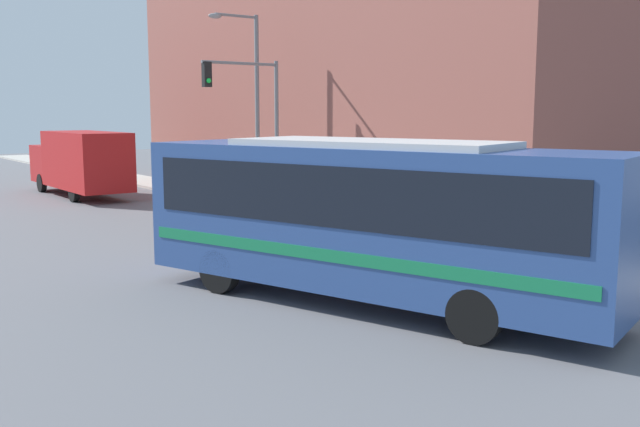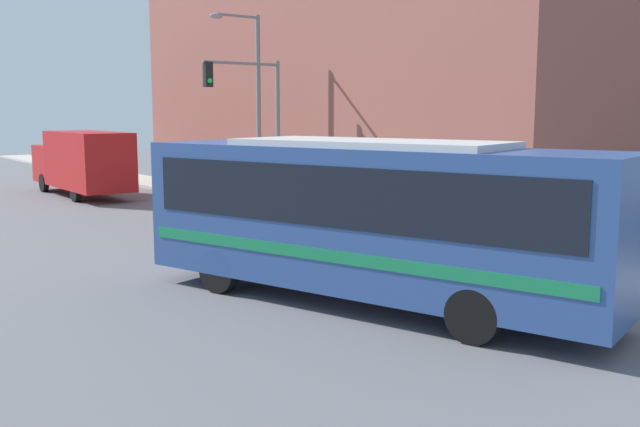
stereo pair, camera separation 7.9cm
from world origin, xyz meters
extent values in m
plane|color=slate|center=(0.00, 0.00, 0.00)|extent=(120.00, 120.00, 0.00)
cube|color=#B7B2A8|center=(5.73, 20.00, 0.07)|extent=(2.47, 70.00, 0.14)
cube|color=brown|center=(9.97, 14.32, 5.82)|extent=(6.00, 26.63, 11.64)
cube|color=#2D4C8C|center=(-0.80, -0.90, 1.82)|extent=(5.41, 10.41, 2.82)
cube|color=black|center=(-0.80, -0.90, 2.33)|extent=(5.20, 9.65, 1.17)
cube|color=#197F4C|center=(-0.80, -0.90, 1.20)|extent=(5.33, 10.04, 0.24)
cube|color=silver|center=(-0.80, -0.90, 3.29)|extent=(3.84, 6.00, 0.16)
cylinder|color=black|center=(-0.72, 2.43, 0.48)|extent=(0.56, 1.01, 0.97)
cylinder|color=black|center=(-2.79, 1.77, 0.48)|extent=(0.56, 1.01, 0.97)
cylinder|color=black|center=(1.08, -3.23, 0.48)|extent=(0.56, 1.01, 0.97)
cylinder|color=black|center=(-0.99, -3.89, 0.48)|extent=(0.56, 1.01, 0.97)
cube|color=#B21919|center=(0.78, 20.73, 1.74)|extent=(2.29, 6.03, 2.57)
cube|color=#B21919|center=(0.78, 24.91, 1.36)|extent=(2.18, 2.34, 1.82)
cylinder|color=black|center=(-0.21, 24.49, 0.45)|extent=(0.25, 0.90, 0.90)
cylinder|color=black|center=(-0.21, 19.60, 0.45)|extent=(0.25, 0.90, 0.90)
cylinder|color=gold|center=(5.10, 5.04, 0.44)|extent=(0.21, 0.21, 0.60)
sphere|color=gold|center=(5.10, 5.04, 0.80)|extent=(0.20, 0.20, 0.20)
cylinder|color=gold|center=(5.10, 4.93, 0.47)|extent=(0.09, 0.13, 0.09)
cylinder|color=slate|center=(5.25, 11.69, 3.00)|extent=(0.16, 0.16, 5.72)
cylinder|color=slate|center=(3.65, 11.69, 5.71)|extent=(3.20, 0.11, 0.11)
cube|color=black|center=(2.25, 11.69, 5.26)|extent=(0.30, 0.24, 0.90)
sphere|color=#19D83F|center=(2.25, 11.55, 5.04)|extent=(0.18, 0.18, 0.18)
cylinder|color=slate|center=(5.10, 8.12, 0.65)|extent=(0.06, 0.06, 1.02)
cylinder|color=#4C4C51|center=(5.10, 8.12, 1.27)|extent=(0.14, 0.14, 0.22)
cylinder|color=slate|center=(5.35, 13.26, 3.95)|extent=(0.18, 0.18, 7.62)
cylinder|color=slate|center=(4.42, 13.26, 7.66)|extent=(1.86, 0.11, 0.11)
ellipsoid|color=gray|center=(3.49, 13.26, 7.58)|extent=(0.56, 0.28, 0.20)
cylinder|color=slate|center=(5.73, 13.13, 0.51)|extent=(0.28, 0.28, 0.75)
cylinder|color=#338C4C|center=(5.73, 13.13, 1.20)|extent=(0.34, 0.34, 0.62)
sphere|color=tan|center=(5.73, 13.13, 1.62)|extent=(0.20, 0.20, 0.20)
cylinder|color=slate|center=(5.95, 12.88, 0.53)|extent=(0.28, 0.28, 0.79)
cylinder|color=#338C4C|center=(5.95, 12.88, 1.25)|extent=(0.34, 0.34, 0.65)
sphere|color=tan|center=(5.95, 12.88, 1.68)|extent=(0.21, 0.21, 0.21)
camera|label=1|loc=(-10.13, -11.72, 3.92)|focal=40.00mm
camera|label=2|loc=(-10.06, -11.76, 3.92)|focal=40.00mm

